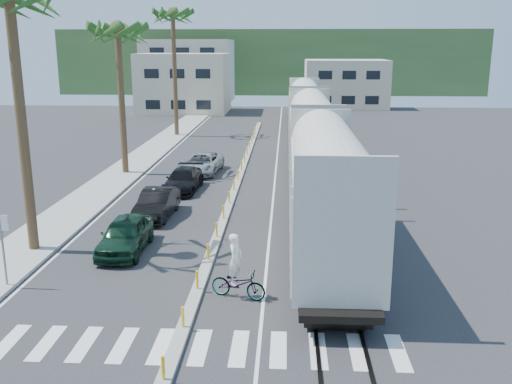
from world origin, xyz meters
TOP-DOWN VIEW (x-y plane):
  - ground at (0.00, 0.00)m, footprint 140.00×140.00m
  - sidewalk at (-8.50, 25.00)m, footprint 3.00×90.00m
  - rails at (5.00, 28.00)m, footprint 1.56×100.00m
  - median at (0.00, 19.96)m, footprint 0.45×60.00m
  - crosswalk at (0.00, -2.00)m, footprint 14.00×2.20m
  - lane_markings at (-2.15, 25.00)m, footprint 9.42×90.00m
  - freight_train at (5.00, 25.94)m, footprint 3.00×60.94m
  - palm_trees at (-8.10, 22.70)m, footprint 3.50×37.20m
  - street_sign at (-7.30, 2.00)m, footprint 0.60×0.08m
  - buildings at (-6.41, 71.66)m, footprint 38.00×27.00m
  - hillside at (0.00, 100.00)m, footprint 80.00×20.00m
  - car_lead at (-3.87, 6.21)m, footprint 1.91×4.62m
  - car_second at (-3.64, 11.54)m, footprint 1.96×4.70m
  - car_third at (-3.26, 17.33)m, footprint 2.52×5.07m
  - car_rear at (-2.81, 22.62)m, footprint 3.31×5.61m
  - cyclist at (1.55, 1.60)m, footprint 1.91×2.50m

SIDE VIEW (x-z plane):
  - ground at x=0.00m, z-range 0.00..0.00m
  - lane_markings at x=-2.15m, z-range 0.00..0.01m
  - crosswalk at x=0.00m, z-range 0.00..0.01m
  - rails at x=5.00m, z-range 0.00..0.06m
  - sidewalk at x=-8.50m, z-range 0.00..0.15m
  - median at x=0.00m, z-range -0.34..0.51m
  - car_third at x=-3.26m, z-range 0.00..1.41m
  - car_rear at x=-2.81m, z-range 0.00..1.44m
  - car_second at x=-3.64m, z-range 0.00..1.51m
  - cyclist at x=1.55m, z-range -0.46..2.00m
  - car_lead at x=-3.87m, z-range 0.00..1.57m
  - street_sign at x=-7.30m, z-range 0.47..3.47m
  - freight_train at x=5.00m, z-range -0.02..5.83m
  - buildings at x=-6.41m, z-range -0.64..9.36m
  - hillside at x=0.00m, z-range 0.00..12.00m
  - palm_trees at x=-8.10m, z-range 3.93..17.68m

